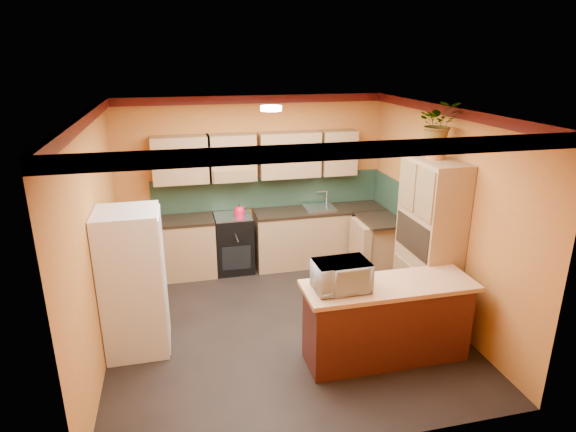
% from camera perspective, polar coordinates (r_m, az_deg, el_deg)
% --- Properties ---
extents(room_shell, '(4.24, 4.24, 2.72)m').
position_cam_1_polar(room_shell, '(5.80, -1.13, 6.69)').
color(room_shell, black).
rests_on(room_shell, ground).
extents(base_cabinets_back, '(3.65, 0.60, 0.88)m').
position_cam_1_polar(base_cabinets_back, '(7.75, -1.85, -2.92)').
color(base_cabinets_back, '#A58657').
rests_on(base_cabinets_back, ground).
extents(countertop_back, '(3.65, 0.62, 0.04)m').
position_cam_1_polar(countertop_back, '(7.59, -1.89, 0.31)').
color(countertop_back, black).
rests_on(countertop_back, base_cabinets_back).
extents(stove, '(0.58, 0.58, 0.91)m').
position_cam_1_polar(stove, '(7.66, -6.45, -3.19)').
color(stove, black).
rests_on(stove, ground).
extents(kettle, '(0.21, 0.21, 0.18)m').
position_cam_1_polar(kettle, '(7.43, -5.79, 0.63)').
color(kettle, red).
rests_on(kettle, stove).
extents(sink, '(0.48, 0.40, 0.03)m').
position_cam_1_polar(sink, '(7.76, 3.72, 0.97)').
color(sink, silver).
rests_on(sink, countertop_back).
extents(base_cabinets_right, '(0.60, 0.80, 0.88)m').
position_cam_1_polar(base_cabinets_right, '(7.59, 10.85, -3.73)').
color(base_cabinets_right, '#A58657').
rests_on(base_cabinets_right, ground).
extents(countertop_right, '(0.62, 0.80, 0.04)m').
position_cam_1_polar(countertop_right, '(7.43, 11.07, -0.45)').
color(countertop_right, black).
rests_on(countertop_right, base_cabinets_right).
extents(fridge, '(0.68, 0.66, 1.70)m').
position_cam_1_polar(fridge, '(5.74, -17.89, -7.49)').
color(fridge, white).
rests_on(fridge, ground).
extents(pantry, '(0.48, 0.90, 2.10)m').
position_cam_1_polar(pantry, '(6.31, 16.37, -2.93)').
color(pantry, '#A58657').
rests_on(pantry, ground).
extents(fern_pot, '(0.22, 0.22, 0.16)m').
position_cam_1_polar(fern_pot, '(6.05, 17.12, 7.25)').
color(fern_pot, '#AA5B29').
rests_on(fern_pot, pantry).
extents(fern, '(0.58, 0.54, 0.53)m').
position_cam_1_polar(fern, '(5.99, 17.44, 10.46)').
color(fern, '#A58657').
rests_on(fern, fern_pot).
extents(breakfast_bar, '(1.80, 0.55, 0.88)m').
position_cam_1_polar(breakfast_bar, '(5.61, 11.60, -12.34)').
color(breakfast_bar, '#4F2312').
rests_on(breakfast_bar, ground).
extents(bar_top, '(1.90, 0.65, 0.05)m').
position_cam_1_polar(bar_top, '(5.38, 11.92, -8.09)').
color(bar_top, tan).
rests_on(bar_top, breakfast_bar).
extents(microwave, '(0.58, 0.41, 0.32)m').
position_cam_1_polar(microwave, '(5.10, 6.32, -7.04)').
color(microwave, white).
rests_on(microwave, bar_top).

